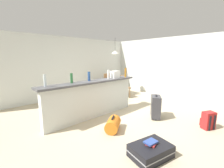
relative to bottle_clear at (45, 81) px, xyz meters
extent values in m
cube|color=#BCAD8E|center=(1.94, -0.56, -1.21)|extent=(13.00, 13.00, 0.05)
cube|color=silver|center=(1.94, 2.49, 0.07)|extent=(6.60, 0.10, 2.50)
cube|color=silver|center=(4.99, -0.26, 0.07)|extent=(0.10, 6.00, 2.50)
cube|color=silver|center=(1.24, -0.04, -0.69)|extent=(2.80, 0.20, 1.00)
cube|color=#4C4C51|center=(1.24, -0.04, -0.16)|extent=(2.96, 0.40, 0.05)
cylinder|color=silver|center=(0.00, 0.00, 0.00)|extent=(0.06, 0.06, 0.28)
cylinder|color=#2D6B38|center=(0.66, 0.04, -0.01)|extent=(0.07, 0.07, 0.25)
cylinder|color=#284C89|center=(1.20, 0.05, -0.01)|extent=(0.07, 0.07, 0.25)
cylinder|color=silver|center=(1.87, 0.01, -0.01)|extent=(0.07, 0.07, 0.26)
cylinder|color=#9E661E|center=(2.50, -0.13, 0.01)|extent=(0.07, 0.07, 0.30)
cube|color=silver|center=(2.11, -0.04, -0.03)|extent=(0.26, 0.18, 0.22)
cube|color=brown|center=(3.46, 1.37, -0.46)|extent=(1.10, 0.80, 0.04)
cylinder|color=brown|center=(2.97, 1.03, -0.83)|extent=(0.06, 0.06, 0.70)
cylinder|color=brown|center=(3.95, 1.03, -0.83)|extent=(0.06, 0.06, 0.70)
cylinder|color=brown|center=(2.97, 1.71, -0.83)|extent=(0.06, 0.06, 0.70)
cylinder|color=brown|center=(3.95, 1.71, -0.83)|extent=(0.06, 0.06, 0.70)
cube|color=#9E754C|center=(3.43, 0.76, -0.75)|extent=(0.48, 0.48, 0.04)
cube|color=#9E754C|center=(3.47, 0.93, -0.49)|extent=(0.40, 0.12, 0.48)
cylinder|color=#9E754C|center=(3.24, 0.64, -0.98)|extent=(0.04, 0.04, 0.41)
cylinder|color=#9E754C|center=(3.55, 0.57, -0.98)|extent=(0.04, 0.04, 0.41)
cylinder|color=#9E754C|center=(3.31, 0.95, -0.98)|extent=(0.04, 0.04, 0.41)
cylinder|color=#9E754C|center=(3.62, 0.88, -0.98)|extent=(0.04, 0.04, 0.41)
cube|color=#9E754C|center=(3.50, 2.04, -0.75)|extent=(0.47, 0.47, 0.04)
cube|color=#9E754C|center=(3.47, 1.86, -0.49)|extent=(0.40, 0.12, 0.48)
cylinder|color=#9E754C|center=(3.69, 2.16, -0.98)|extent=(0.04, 0.04, 0.41)
cylinder|color=#9E754C|center=(3.38, 2.23, -0.98)|extent=(0.04, 0.04, 0.41)
cylinder|color=#9E754C|center=(3.63, 1.85, -0.98)|extent=(0.04, 0.04, 0.41)
cylinder|color=#9E754C|center=(3.31, 1.91, -0.98)|extent=(0.04, 0.04, 0.41)
cylinder|color=black|center=(3.53, 1.44, 1.04)|extent=(0.01, 0.01, 0.56)
cone|color=white|center=(3.53, 1.44, 0.71)|extent=(0.34, 0.34, 0.14)
sphere|color=white|center=(3.53, 1.44, 0.63)|extent=(0.07, 0.07, 0.07)
cube|color=black|center=(0.94, -2.13, -1.07)|extent=(0.76, 0.61, 0.22)
cube|color=gray|center=(0.94, -2.13, -1.07)|extent=(0.78, 0.62, 0.02)
cube|color=#2D2D33|center=(1.34, -2.22, -1.07)|extent=(0.17, 0.20, 0.02)
cube|color=red|center=(2.83, -2.50, -0.97)|extent=(0.33, 0.28, 0.42)
cube|color=maroon|center=(2.88, -2.40, -1.05)|extent=(0.22, 0.15, 0.19)
cube|color=black|center=(2.85, -2.62, -1.00)|extent=(0.04, 0.04, 0.36)
cube|color=black|center=(2.73, -2.56, -1.00)|extent=(0.04, 0.04, 0.36)
cylinder|color=orange|center=(1.10, -1.01, -1.03)|extent=(0.57, 0.52, 0.30)
cube|color=black|center=(1.10, -1.01, -0.86)|extent=(0.18, 0.14, 0.04)
cube|color=#38383D|center=(2.49, -1.28, -0.85)|extent=(0.50, 0.45, 0.60)
cylinder|color=black|center=(2.64, -1.17, -1.15)|extent=(0.07, 0.06, 0.06)
cylinder|color=black|center=(2.34, -1.40, -1.15)|extent=(0.07, 0.06, 0.06)
cube|color=#232328|center=(2.49, -1.28, -0.53)|extent=(0.14, 0.12, 0.04)
cube|color=#AD2D2D|center=(0.98, -2.12, -0.95)|extent=(0.25, 0.21, 0.03)
cube|color=#334C99|center=(0.96, -2.12, -0.92)|extent=(0.24, 0.19, 0.03)
camera|label=1|loc=(-1.13, -3.38, 0.52)|focal=24.00mm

